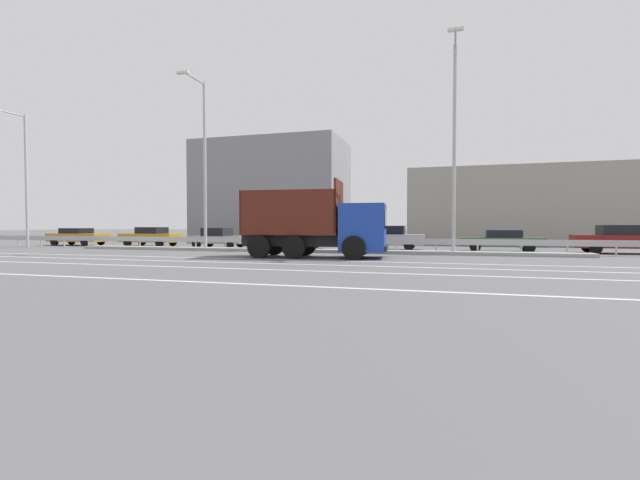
# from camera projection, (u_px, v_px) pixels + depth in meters

# --- Properties ---
(ground_plane) EXTENTS (320.00, 320.00, 0.00)m
(ground_plane) POSITION_uv_depth(u_px,v_px,m) (288.00, 254.00, 22.14)
(ground_plane) COLOR #565659
(lane_strip_0) EXTENTS (53.15, 0.16, 0.01)m
(lane_strip_0) POSITION_uv_depth(u_px,v_px,m) (301.00, 260.00, 18.32)
(lane_strip_0) COLOR silver
(lane_strip_0) RESTS_ON ground_plane
(lane_strip_1) EXTENTS (53.15, 0.16, 0.01)m
(lane_strip_1) POSITION_uv_depth(u_px,v_px,m) (285.00, 264.00, 16.46)
(lane_strip_1) COLOR silver
(lane_strip_1) RESTS_ON ground_plane
(lane_strip_2) EXTENTS (53.15, 0.16, 0.01)m
(lane_strip_2) POSITION_uv_depth(u_px,v_px,m) (262.00, 269.00, 14.34)
(lane_strip_2) COLOR silver
(lane_strip_2) RESTS_ON ground_plane
(lane_strip_3) EXTENTS (53.15, 0.16, 0.01)m
(lane_strip_3) POSITION_uv_depth(u_px,v_px,m) (207.00, 282.00, 11.04)
(lane_strip_3) COLOR silver
(lane_strip_3) RESTS_ON ground_plane
(median_island) EXTENTS (29.23, 1.10, 0.18)m
(median_island) POSITION_uv_depth(u_px,v_px,m) (301.00, 250.00, 24.08)
(median_island) COLOR gray
(median_island) RESTS_ON ground_plane
(median_guardrail) EXTENTS (53.15, 0.09, 0.78)m
(median_guardrail) POSITION_uv_depth(u_px,v_px,m) (306.00, 241.00, 25.01)
(median_guardrail) COLOR #9EA0A5
(median_guardrail) RESTS_ON ground_plane
(dump_truck) EXTENTS (6.88, 3.08, 3.57)m
(dump_truck) POSITION_uv_depth(u_px,v_px,m) (331.00, 230.00, 19.84)
(dump_truck) COLOR #19389E
(dump_truck) RESTS_ON ground_plane
(median_road_sign) EXTENTS (0.83, 0.16, 2.66)m
(median_road_sign) POSITION_uv_depth(u_px,v_px,m) (254.00, 227.00, 24.83)
(median_road_sign) COLOR white
(median_road_sign) RESTS_ON ground_plane
(street_lamp_0) EXTENTS (0.71, 2.13, 9.19)m
(street_lamp_0) POSITION_uv_depth(u_px,v_px,m) (24.00, 174.00, 29.47)
(street_lamp_0) COLOR #ADADB2
(street_lamp_0) RESTS_ON ground_plane
(street_lamp_1) EXTENTS (0.70, 2.42, 10.01)m
(street_lamp_1) POSITION_uv_depth(u_px,v_px,m) (203.00, 157.00, 25.23)
(street_lamp_1) COLOR #ADADB2
(street_lamp_1) RESTS_ON ground_plane
(street_lamp_2) EXTENTS (0.70, 2.45, 10.60)m
(street_lamp_2) POSITION_uv_depth(u_px,v_px,m) (454.00, 139.00, 21.48)
(street_lamp_2) COLOR #ADADB2
(street_lamp_2) RESTS_ON ground_plane
(parked_car_0) EXTENTS (4.46, 1.94, 1.32)m
(parked_car_0) POSITION_uv_depth(u_px,v_px,m) (78.00, 236.00, 32.53)
(parked_car_0) COLOR #B27A14
(parked_car_0) RESTS_ON ground_plane
(parked_car_1) EXTENTS (4.37, 1.80, 1.39)m
(parked_car_1) POSITION_uv_depth(u_px,v_px,m) (151.00, 236.00, 31.36)
(parked_car_1) COLOR #B27A14
(parked_car_1) RESTS_ON ground_plane
(parked_car_2) EXTENTS (3.91, 2.18, 1.34)m
(parked_car_2) POSITION_uv_depth(u_px,v_px,m) (218.00, 238.00, 29.06)
(parked_car_2) COLOR gray
(parked_car_2) RESTS_ON ground_plane
(parked_car_3) EXTENTS (4.39, 1.83, 1.31)m
(parked_car_3) POSITION_uv_depth(u_px,v_px,m) (293.00, 238.00, 28.29)
(parked_car_3) COLOR black
(parked_car_3) RESTS_ON ground_plane
(parked_car_4) EXTENTS (4.51, 1.85, 1.49)m
(parked_car_4) POSITION_uv_depth(u_px,v_px,m) (388.00, 238.00, 26.62)
(parked_car_4) COLOR #A3A3A8
(parked_car_4) RESTS_ON ground_plane
(parked_car_5) EXTENTS (4.54, 1.93, 1.24)m
(parked_car_5) POSITION_uv_depth(u_px,v_px,m) (501.00, 240.00, 24.45)
(parked_car_5) COLOR #335B33
(parked_car_5) RESTS_ON ground_plane
(parked_car_6) EXTENTS (4.94, 1.95, 1.52)m
(parked_car_6) POSITION_uv_depth(u_px,v_px,m) (624.00, 239.00, 22.66)
(parked_car_6) COLOR maroon
(parked_car_6) RESTS_ON ground_plane
(background_building_0) EXTENTS (15.94, 8.85, 10.71)m
(background_building_0) POSITION_uv_depth(u_px,v_px,m) (272.00, 191.00, 47.49)
(background_building_0) COLOR gray
(background_building_0) RESTS_ON ground_plane
(background_building_1) EXTENTS (23.63, 8.59, 6.12)m
(background_building_1) POSITION_uv_depth(u_px,v_px,m) (557.00, 207.00, 35.08)
(background_building_1) COLOR gray
(background_building_1) RESTS_ON ground_plane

